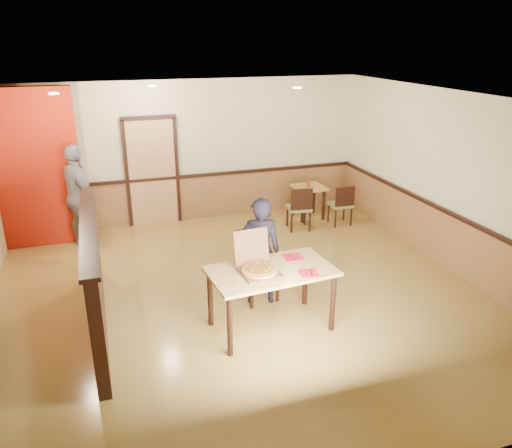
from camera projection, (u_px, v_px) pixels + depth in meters
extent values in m
plane|color=#AB8A42|center=(242.00, 296.00, 7.30)|extent=(7.00, 7.00, 0.00)
plane|color=black|center=(240.00, 101.00, 6.31)|extent=(7.00, 7.00, 0.00)
plane|color=#F1EBBC|center=(191.00, 152.00, 9.92)|extent=(7.00, 0.00, 7.00)
plane|color=#F1EBBC|center=(455.00, 183.00, 7.82)|extent=(0.00, 7.00, 7.00)
cube|color=#8D5F38|center=(194.00, 198.00, 10.23)|extent=(7.00, 0.04, 0.90)
cube|color=black|center=(193.00, 176.00, 10.04)|extent=(7.00, 0.06, 0.06)
cube|color=#8D5F38|center=(445.00, 239.00, 8.15)|extent=(0.04, 7.00, 0.90)
cube|color=black|center=(448.00, 212.00, 7.98)|extent=(0.06, 7.00, 0.06)
cube|color=tan|center=(152.00, 173.00, 9.77)|extent=(0.90, 0.06, 2.10)
cube|color=black|center=(95.00, 278.00, 6.30)|extent=(0.14, 3.00, 1.40)
cube|color=black|center=(88.00, 225.00, 6.04)|extent=(0.20, 3.10, 0.05)
cube|color=#AD1D0C|center=(32.00, 169.00, 8.63)|extent=(1.60, 0.20, 2.78)
cylinder|color=#FEDAB1|center=(54.00, 94.00, 7.25)|extent=(0.14, 0.14, 0.02)
cylinder|color=#FEDAB1|center=(152.00, 86.00, 8.31)|extent=(0.14, 0.14, 0.02)
cylinder|color=#FEDAB1|center=(297.00, 88.00, 8.06)|extent=(0.14, 0.14, 0.02)
cube|color=tan|center=(271.00, 271.00, 6.24)|extent=(1.63, 1.02, 0.04)
cylinder|color=black|center=(230.00, 326.00, 5.81)|extent=(0.07, 0.07, 0.79)
cylinder|color=black|center=(210.00, 298.00, 6.44)|extent=(0.07, 0.07, 0.79)
cylinder|color=black|center=(333.00, 303.00, 6.33)|extent=(0.07, 0.07, 0.79)
cylinder|color=black|center=(305.00, 278.00, 6.96)|extent=(0.07, 0.07, 0.79)
cube|color=olive|center=(258.00, 267.00, 7.06)|extent=(0.58, 0.58, 0.07)
cube|color=black|center=(250.00, 244.00, 7.16)|extent=(0.48, 0.13, 0.48)
cylinder|color=black|center=(252.00, 294.00, 6.90)|extent=(0.05, 0.05, 0.44)
cylinder|color=black|center=(239.00, 282.00, 7.24)|extent=(0.05, 0.05, 0.44)
cylinder|color=black|center=(277.00, 287.00, 7.08)|extent=(0.05, 0.05, 0.44)
cylinder|color=black|center=(263.00, 276.00, 7.43)|extent=(0.05, 0.05, 0.44)
cube|color=olive|center=(299.00, 208.00, 9.68)|extent=(0.49, 0.49, 0.06)
cube|color=black|center=(302.00, 199.00, 9.41)|extent=(0.42, 0.10, 0.42)
cylinder|color=black|center=(305.00, 216.00, 9.96)|extent=(0.04, 0.04, 0.38)
cylinder|color=black|center=(310.00, 222.00, 9.63)|extent=(0.04, 0.04, 0.38)
cylinder|color=black|center=(287.00, 217.00, 9.90)|extent=(0.04, 0.04, 0.38)
cylinder|color=black|center=(292.00, 223.00, 9.57)|extent=(0.04, 0.04, 0.38)
cube|color=olive|center=(340.00, 204.00, 9.95)|extent=(0.43, 0.43, 0.05)
cube|color=black|center=(345.00, 197.00, 9.70)|extent=(0.39, 0.05, 0.39)
cylinder|color=black|center=(344.00, 212.00, 10.23)|extent=(0.04, 0.04, 0.36)
cylinder|color=black|center=(351.00, 217.00, 9.92)|extent=(0.04, 0.04, 0.36)
cylinder|color=black|center=(328.00, 213.00, 10.14)|extent=(0.04, 0.04, 0.36)
cylinder|color=black|center=(335.00, 219.00, 9.84)|extent=(0.04, 0.04, 0.36)
cube|color=tan|center=(309.00, 187.00, 10.22)|extent=(0.64, 0.64, 0.04)
cylinder|color=black|center=(303.00, 207.00, 10.06)|extent=(0.07, 0.07, 0.63)
cylinder|color=black|center=(293.00, 201.00, 10.47)|extent=(0.07, 0.07, 0.63)
cylinder|color=black|center=(324.00, 205.00, 10.21)|extent=(0.07, 0.07, 0.63)
cylinder|color=black|center=(314.00, 198.00, 10.62)|extent=(0.07, 0.07, 0.63)
imported|color=black|center=(260.00, 251.00, 6.90)|extent=(0.64, 0.50, 1.56)
imported|color=gray|center=(79.00, 197.00, 8.71)|extent=(0.85, 1.18, 1.86)
cube|color=brown|center=(260.00, 273.00, 6.11)|extent=(0.49, 0.49, 0.03)
cube|color=brown|center=(251.00, 247.00, 6.26)|extent=(0.46, 0.12, 0.45)
cylinder|color=gold|center=(260.00, 270.00, 6.10)|extent=(0.56, 0.56, 0.03)
cube|color=red|center=(309.00, 273.00, 6.13)|extent=(0.25, 0.25, 0.01)
cylinder|color=white|center=(307.00, 273.00, 6.12)|extent=(0.03, 0.19, 0.01)
cube|color=white|center=(311.00, 273.00, 6.14)|extent=(0.04, 0.21, 0.00)
cube|color=red|center=(293.00, 257.00, 6.57)|extent=(0.26, 0.26, 0.01)
cylinder|color=white|center=(291.00, 257.00, 6.56)|extent=(0.02, 0.21, 0.01)
cube|color=white|center=(295.00, 256.00, 6.58)|extent=(0.03, 0.22, 0.00)
cylinder|color=#99371B|center=(308.00, 184.00, 10.13)|extent=(0.06, 0.06, 0.14)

